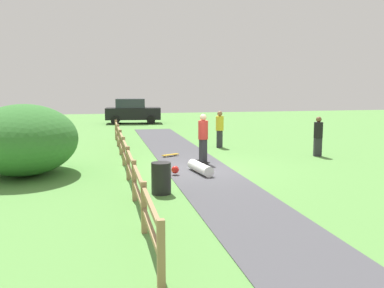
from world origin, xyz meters
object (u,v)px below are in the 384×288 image
bush_large (24,140)px  parked_car_black (133,111)px  trash_bin (161,178)px  skater_fallen (198,168)px  bystander_black (318,134)px  skateboard_loose (170,155)px  skater_riding (203,136)px  bystander_yellow (220,127)px

bush_large → parked_car_black: 19.10m
trash_bin → skater_fallen: 2.97m
bush_large → bystander_black: size_ratio=2.54×
skateboard_loose → bystander_black: 6.37m
skateboard_loose → skater_fallen: bearing=-83.8°
bush_large → parked_car_black: bush_large is taller
skater_fallen → parked_car_black: bearing=92.3°
trash_bin → skateboard_loose: size_ratio=1.12×
skater_riding → bystander_black: bearing=7.7°
trash_bin → skateboard_loose: bearing=78.5°
skater_riding → parked_car_black: bearing=94.5°
skater_riding → bystander_yellow: skater_riding is taller
bush_large → parked_car_black: bearing=74.7°
skater_riding → bystander_yellow: 4.42m
trash_bin → parked_car_black: (0.84, 22.01, 0.51)m
skateboard_loose → parked_car_black: (-0.41, 15.90, 0.87)m
skateboard_loose → bystander_yellow: bearing=38.3°
skateboard_loose → bystander_black: size_ratio=0.47×
skater_riding → skateboard_loose: size_ratio=2.39×
skater_fallen → bystander_black: size_ratio=0.96×
trash_bin → skateboard_loose: trash_bin is taller
bush_large → trash_bin: bush_large is taller
skater_riding → skater_fallen: 2.09m
skater_riding → skater_fallen: bearing=-108.3°
skater_riding → skateboard_loose: skater_riding is taller
trash_bin → parked_car_black: size_ratio=0.21×
skater_riding → bystander_black: skater_riding is taller
bush_large → bystander_black: bush_large is taller
parked_car_black → skater_riding: bearing=-85.5°
bystander_yellow → parked_car_black: parked_car_black is taller
skater_fallen → bystander_yellow: bystander_yellow is taller
trash_bin → bystander_black: size_ratio=0.53×
bush_large → bystander_yellow: 9.48m
skater_fallen → bystander_yellow: (2.38, 5.83, 0.79)m
skater_riding → skateboard_loose: bearing=118.1°
skateboard_loose → bystander_yellow: bystander_yellow is taller
bystander_yellow → parked_car_black: size_ratio=0.41×
trash_bin → bystander_black: bystander_black is taller
bush_large → bystander_yellow: (8.22, 4.71, -0.22)m
parked_car_black → skater_fallen: bearing=-87.7°
skateboard_loose → bystander_yellow: size_ratio=0.45×
trash_bin → parked_car_black: bearing=87.8°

